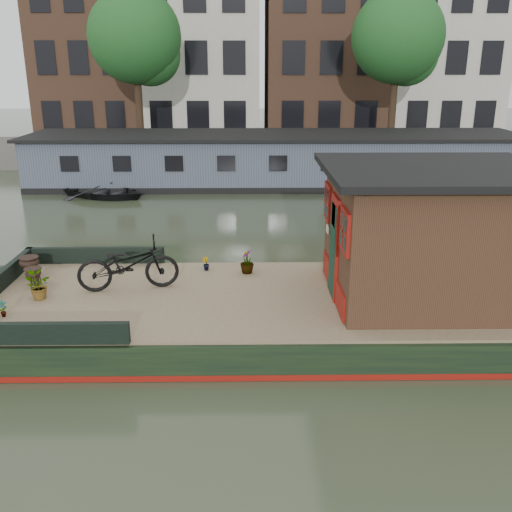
{
  "coord_description": "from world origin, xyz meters",
  "views": [
    {
      "loc": [
        -1.15,
        -9.93,
        4.74
      ],
      "look_at": [
        -1.01,
        0.5,
        1.26
      ],
      "focal_mm": 40.0,
      "sensor_mm": 36.0,
      "label": 1
    }
  ],
  "objects_px": {
    "bicycle": "(128,264)",
    "brazier_front": "(34,278)",
    "dinghy": "(105,188)",
    "cabin": "(432,232)",
    "brazier_rear": "(30,267)"
  },
  "relations": [
    {
      "from": "bicycle",
      "to": "brazier_rear",
      "type": "distance_m",
      "value": 2.27
    },
    {
      "from": "cabin",
      "to": "bicycle",
      "type": "relative_size",
      "value": 2.09
    },
    {
      "from": "brazier_front",
      "to": "dinghy",
      "type": "distance_m",
      "value": 11.08
    },
    {
      "from": "cabin",
      "to": "brazier_front",
      "type": "distance_m",
      "value": 7.61
    },
    {
      "from": "brazier_front",
      "to": "dinghy",
      "type": "bearing_deg",
      "value": 96.56
    },
    {
      "from": "brazier_front",
      "to": "bicycle",
      "type": "bearing_deg",
      "value": -4.18
    },
    {
      "from": "cabin",
      "to": "brazier_front",
      "type": "height_order",
      "value": "cabin"
    },
    {
      "from": "cabin",
      "to": "brazier_rear",
      "type": "xyz_separation_m",
      "value": [
        -7.79,
        1.04,
        -1.01
      ]
    },
    {
      "from": "dinghy",
      "to": "cabin",
      "type": "bearing_deg",
      "value": -120.12
    },
    {
      "from": "bicycle",
      "to": "brazier_front",
      "type": "xyz_separation_m",
      "value": [
        -1.88,
        0.14,
        -0.31
      ]
    },
    {
      "from": "bicycle",
      "to": "brazier_front",
      "type": "distance_m",
      "value": 1.91
    },
    {
      "from": "bicycle",
      "to": "dinghy",
      "type": "bearing_deg",
      "value": 4.72
    },
    {
      "from": "cabin",
      "to": "brazier_front",
      "type": "xyz_separation_m",
      "value": [
        -7.52,
        0.5,
        -1.04
      ]
    },
    {
      "from": "brazier_front",
      "to": "cabin",
      "type": "bearing_deg",
      "value": -3.81
    },
    {
      "from": "cabin",
      "to": "dinghy",
      "type": "relative_size",
      "value": 1.23
    }
  ]
}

